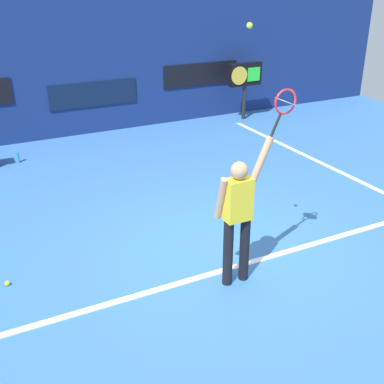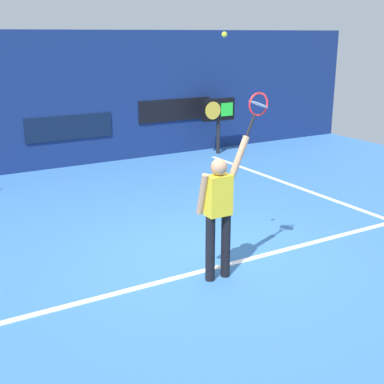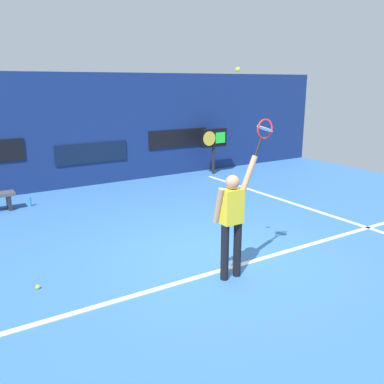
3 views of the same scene
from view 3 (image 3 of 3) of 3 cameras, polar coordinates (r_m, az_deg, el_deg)
name	(u,v)px [view 3 (image 3 of 3)]	position (r m, az deg, el deg)	size (l,w,h in m)	color
ground_plane	(217,257)	(7.63, 3.47, -8.86)	(18.00, 18.00, 0.00)	#3870B2
back_wall	(89,130)	(12.95, -13.81, 8.20)	(18.00, 0.20, 3.33)	navy
sponsor_banner_center	(92,153)	(12.93, -13.46, 5.20)	(2.20, 0.03, 0.60)	#0C1933
sponsor_banner_starboard	(178,138)	(14.14, -1.90, 7.32)	(2.20, 0.03, 0.60)	black
court_baseline	(234,267)	(7.27, 5.75, -10.09)	(10.00, 0.10, 0.01)	white
court_sideline	(285,201)	(11.32, 12.60, -1.20)	(0.10, 7.00, 0.01)	white
tennis_player	(232,218)	(6.54, 5.46, -3.51)	(0.72, 0.31, 1.96)	black
tennis_racket	(264,131)	(6.63, 9.81, 8.20)	(0.41, 0.27, 0.62)	black
tennis_ball	(238,69)	(6.30, 6.27, 16.27)	(0.07, 0.07, 0.07)	#CCE033
scoreboard_clock	(214,140)	(14.19, 2.97, 7.15)	(0.96, 0.20, 1.53)	black
water_bottle	(30,202)	(11.33, -21.23, -1.25)	(0.07, 0.07, 0.24)	#338CD8
spare_ball	(38,287)	(6.93, -20.27, -12.03)	(0.07, 0.07, 0.07)	#CCE033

